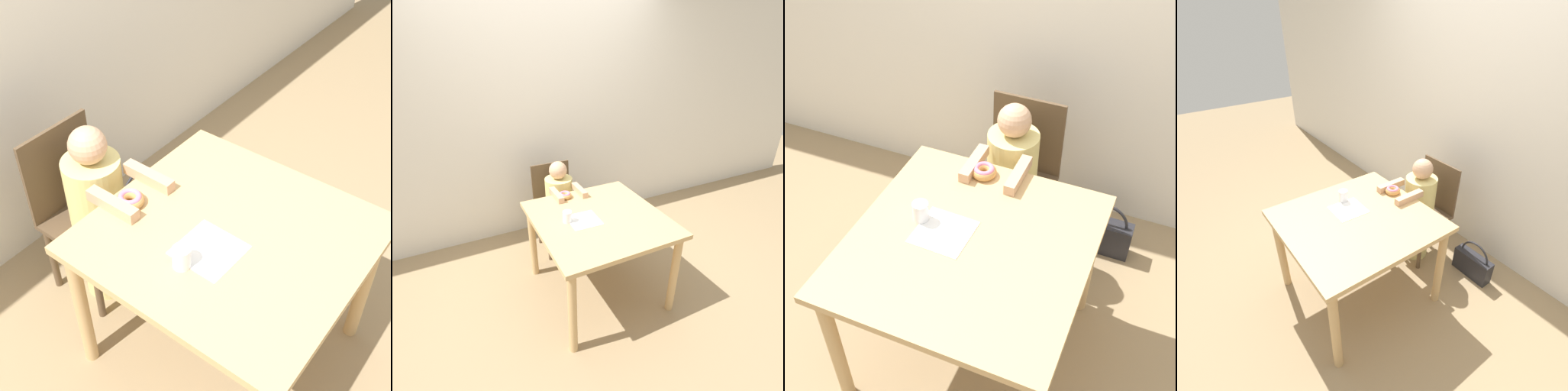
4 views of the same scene
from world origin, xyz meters
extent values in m
plane|color=#997F5B|center=(0.00, 0.00, 0.00)|extent=(12.00, 12.00, 0.00)
cube|color=tan|center=(0.00, 0.00, 0.71)|extent=(0.96, 1.00, 0.03)
cylinder|color=tan|center=(0.42, -0.44, 0.35)|extent=(0.06, 0.06, 0.70)
cylinder|color=tan|center=(-0.42, 0.44, 0.35)|extent=(0.06, 0.06, 0.70)
cylinder|color=tan|center=(0.42, 0.44, 0.35)|extent=(0.06, 0.06, 0.70)
cube|color=brown|center=(-0.07, 0.72, 0.42)|extent=(0.39, 0.38, 0.03)
cube|color=brown|center=(-0.07, 0.90, 0.65)|extent=(0.39, 0.02, 0.44)
cylinder|color=brown|center=(-0.23, 0.56, 0.20)|extent=(0.04, 0.04, 0.41)
cylinder|color=brown|center=(0.09, 0.56, 0.20)|extent=(0.04, 0.04, 0.41)
cylinder|color=brown|center=(-0.23, 0.88, 0.20)|extent=(0.04, 0.04, 0.41)
cylinder|color=brown|center=(0.09, 0.88, 0.20)|extent=(0.04, 0.04, 0.41)
cylinder|color=#E0D17F|center=(-0.07, 0.67, 0.22)|extent=(0.22, 0.22, 0.43)
cylinder|color=#E0D17F|center=(-0.07, 0.67, 0.61)|extent=(0.25, 0.25, 0.37)
sphere|color=tan|center=(-0.07, 0.67, 0.88)|extent=(0.16, 0.16, 0.16)
cube|color=tan|center=(-0.18, 0.44, 0.76)|extent=(0.05, 0.24, 0.05)
cube|color=tan|center=(0.04, 0.44, 0.76)|extent=(0.05, 0.24, 0.05)
torus|color=tan|center=(-0.11, 0.41, 0.75)|extent=(0.12, 0.12, 0.04)
torus|color=pink|center=(-0.11, 0.41, 0.77)|extent=(0.10, 0.10, 0.02)
cube|color=white|center=(-0.12, 0.01, 0.73)|extent=(0.23, 0.23, 0.00)
cube|color=#232328|center=(0.41, 0.88, 0.10)|extent=(0.33, 0.10, 0.21)
torus|color=#232328|center=(0.41, 0.88, 0.21)|extent=(0.26, 0.02, 0.26)
cylinder|color=white|center=(-0.24, 0.04, 0.78)|extent=(0.07, 0.07, 0.09)
camera|label=1|loc=(-1.23, -0.78, 2.20)|focal=50.00mm
camera|label=2|loc=(-0.95, -1.75, 1.94)|focal=28.00mm
camera|label=3|loc=(0.62, -1.36, 2.31)|focal=50.00mm
camera|label=4|loc=(1.42, -0.90, 1.99)|focal=28.00mm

